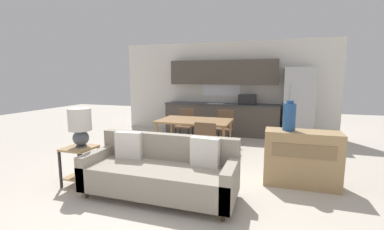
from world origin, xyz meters
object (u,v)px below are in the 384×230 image
at_px(vase, 289,117).
at_px(couch, 162,172).
at_px(dining_table, 195,122).
at_px(table_lamp, 80,124).
at_px(dining_chair_far_left, 185,124).
at_px(dining_chair_near_right, 207,141).
at_px(refrigerator, 298,104).
at_px(dining_chair_far_right, 224,126).
at_px(side_table, 80,160).
at_px(credenza, 301,158).

bearing_deg(vase, couch, -150.54).
distance_m(dining_table, couch, 2.20).
bearing_deg(table_lamp, dining_chair_far_left, 77.86).
xyz_separation_m(vase, dining_chair_near_right, (-1.38, 0.39, -0.59)).
relative_size(refrigerator, dining_table, 1.22).
bearing_deg(dining_chair_far_right, table_lamp, -115.20).
bearing_deg(couch, dining_chair_near_right, 76.89).
relative_size(couch, dining_chair_far_left, 2.50).
bearing_deg(side_table, vase, 18.49).
distance_m(credenza, dining_chair_near_right, 1.64).
xyz_separation_m(credenza, dining_chair_near_right, (-1.59, 0.38, 0.05)).
xyz_separation_m(table_lamp, dining_chair_near_right, (1.65, 1.37, -0.47)).
xyz_separation_m(dining_table, couch, (0.19, -2.16, -0.33)).
height_order(table_lamp, dining_chair_far_right, table_lamp).
height_order(side_table, dining_chair_near_right, dining_chair_near_right).
bearing_deg(dining_chair_far_left, dining_chair_near_right, -58.39).
distance_m(side_table, dining_chair_far_right, 3.47).
bearing_deg(refrigerator, dining_chair_far_left, -156.76).
bearing_deg(credenza, dining_chair_far_left, 142.45).
xyz_separation_m(dining_table, dining_chair_far_right, (0.51, 0.81, -0.20)).
xyz_separation_m(vase, dining_chair_far_left, (-2.39, 2.00, -0.59)).
bearing_deg(table_lamp, couch, 1.18).
distance_m(refrigerator, side_table, 5.45).
relative_size(table_lamp, dining_chair_far_right, 0.70).
bearing_deg(dining_chair_near_right, dining_table, -54.80).
bearing_deg(couch, vase, 29.46).
xyz_separation_m(credenza, dining_chair_far_left, (-2.59, 1.99, 0.05)).
bearing_deg(dining_chair_far_left, dining_table, -57.90).
xyz_separation_m(refrigerator, couch, (-2.07, -4.15, -0.62)).
relative_size(table_lamp, credenza, 0.55).
distance_m(credenza, vase, 0.67).
bearing_deg(credenza, table_lamp, -162.93).
distance_m(refrigerator, vase, 3.21).
relative_size(dining_table, dining_chair_far_right, 1.85).
bearing_deg(table_lamp, dining_table, 62.39).
bearing_deg(side_table, credenza, 17.52).
bearing_deg(refrigerator, dining_chair_far_right, -146.30).
bearing_deg(dining_table, vase, -32.64).
xyz_separation_m(dining_chair_far_right, dining_chair_near_right, (-0.01, -1.63, 0.00)).
height_order(vase, dining_chair_near_right, vase).
distance_m(couch, table_lamp, 1.46).
bearing_deg(dining_chair_far_left, couch, -77.15).
relative_size(refrigerator, dining_chair_near_right, 2.25).
xyz_separation_m(couch, table_lamp, (-1.33, -0.03, 0.61)).
relative_size(refrigerator, side_table, 3.20).
distance_m(couch, dining_chair_near_right, 1.39).
distance_m(couch, side_table, 1.35).
bearing_deg(couch, dining_chair_far_left, 103.11).
bearing_deg(dining_chair_far_right, dining_chair_far_left, -175.27).
height_order(couch, vase, vase).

